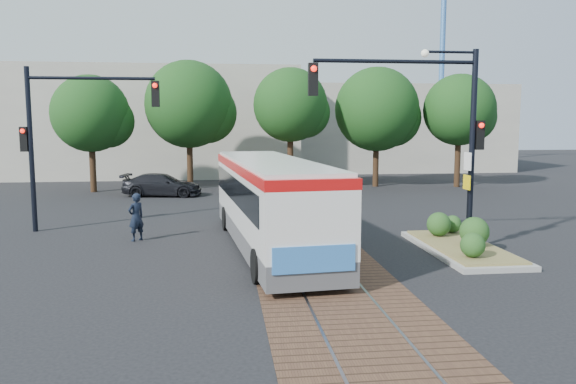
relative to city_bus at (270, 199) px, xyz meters
name	(u,v)px	position (x,y,z in m)	size (l,w,h in m)	color
ground	(305,248)	(1.10, -0.19, -1.59)	(120.00, 120.00, 0.00)	black
trackbed	(290,226)	(1.10, 3.81, -1.58)	(3.60, 40.00, 0.02)	#523725
tree_row	(285,108)	(2.31, 16.23, 3.26)	(26.40, 5.60, 7.67)	#382314
warehouses	(247,125)	(0.57, 28.56, 2.23)	(40.00, 13.00, 8.00)	#ADA899
crane	(442,48)	(19.10, 33.81, 9.29)	(8.00, 0.50, 18.00)	#3F72B2
city_bus	(270,199)	(0.00, 0.00, 0.00)	(3.31, 10.81, 2.85)	#49494B
traffic_island	(461,240)	(5.92, -1.09, -1.26)	(2.20, 5.20, 1.13)	gray
signal_pole_main	(435,117)	(4.96, -1.00, 2.57)	(5.49, 0.46, 6.00)	black
signal_pole_left	(62,126)	(-7.27, 3.81, 2.28)	(4.99, 0.34, 6.00)	black
officer	(136,217)	(-4.43, 1.66, -0.77)	(0.59, 0.39, 1.63)	black
parked_car	(162,185)	(-4.76, 13.45, -0.97)	(1.74, 4.27, 1.24)	black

